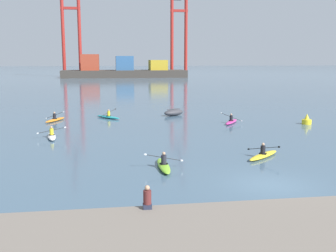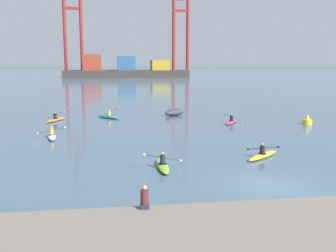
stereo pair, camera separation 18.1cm
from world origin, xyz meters
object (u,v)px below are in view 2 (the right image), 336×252
Objects in this scene: container_barge at (125,70)px; channel_buoy at (307,121)px; gantry_crane_west at (73,23)px; gantry_crane_west_mid at (181,25)px; seated_onlooker at (144,198)px; kayak_lime at (163,165)px; kayak_teal at (109,117)px; kayak_orange at (56,119)px; kayak_magenta at (232,121)px; kayak_white at (52,136)px; capsized_dinghy at (174,112)px; kayak_yellow at (263,155)px.

channel_buoy is at bearing -82.61° from container_barge.
gantry_crane_west is at bearing 105.57° from channel_buoy.
gantry_crane_west_mid is 138.22m from seated_onlooker.
kayak_lime is at bearing -82.79° from gantry_crane_west.
kayak_teal is (12.89, -106.71, -18.73)m from gantry_crane_west.
kayak_orange is 27.40m from seated_onlooker.
container_barge is 99.68m from kayak_teal.
gantry_crane_west_mid reaches higher than kayak_magenta.
kayak_magenta is (-6.92, 1.60, -0.19)m from channel_buoy.
container_barge is at bearing -160.36° from gantry_crane_west_mid.
gantry_crane_west_mid reaches higher than kayak_orange.
kayak_lime is at bearing -119.79° from kayak_magenta.
gantry_crane_west_mid is at bearing 19.64° from container_barge.
channel_buoy is at bearing 8.61° from kayak_white.
gantry_crane_west_mid is (38.99, 0.37, -0.10)m from gantry_crane_west.
capsized_dinghy is at bearing 79.35° from kayak_lime.
container_barge is 13.36× the size of kayak_magenta.
gantry_crane_west_mid is at bearing 86.27° from channel_buoy.
kayak_teal is at bearing 66.72° from kayak_white.
kayak_lime is at bearing -90.86° from container_barge.
gantry_crane_west reaches higher than container_barge.
channel_buoy is 27.25m from seated_onlooker.
gantry_crane_west_mid is 109.29m from capsized_dinghy.
kayak_orange is (7.65, -107.93, -18.73)m from gantry_crane_west.
kayak_magenta is 17.38m from kayak_lime.
kayak_white is at bearing -171.39° from channel_buoy.
seated_onlooker is (-3.42, -127.29, -1.52)m from container_barge.
kayak_orange is at bearing 95.66° from kayak_white.
container_barge reaches higher than kayak_lime.
gantry_crane_west reaches higher than channel_buoy.
kayak_teal is at bearing 117.50° from kayak_yellow.
kayak_white is at bearing 148.91° from kayak_yellow.
kayak_lime is at bearing -53.10° from kayak_white.
container_barge is 12.74× the size of kayak_orange.
gantry_crane_west_mid reaches higher than gantry_crane_west.
capsized_dinghy is 0.83× the size of kayak_orange.
kayak_yellow is at bearing -31.09° from kayak_white.
gantry_crane_west_mid is at bearing 79.67° from seated_onlooker.
kayak_yellow is 13.71m from kayak_magenta.
gantry_crane_west is 109.11m from kayak_teal.
kayak_white is (-11.48, -11.16, -0.18)m from capsized_dinghy.
channel_buoy reaches higher than kayak_white.
kayak_orange is at bearing 130.65° from kayak_yellow.
capsized_dinghy is 2.78× the size of channel_buoy.
gantry_crane_west_mid reaches higher than container_barge.
kayak_orange is at bearing -166.90° from kayak_teal.
capsized_dinghy is (2.19, -98.48, -2.17)m from container_barge.
kayak_lime is 3.80× the size of seated_onlooker.
kayak_teal is at bearing -171.63° from capsized_dinghy.
container_barge is 1.08× the size of gantry_crane_west_mid.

